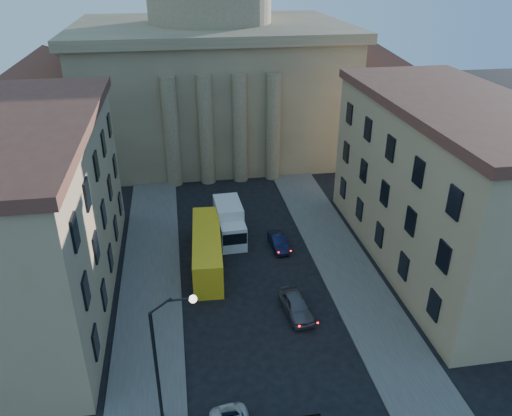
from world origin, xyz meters
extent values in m
cube|color=#4E4C48|center=(-8.50, 18.00, 0.07)|extent=(5.00, 60.00, 0.15)
cube|color=#4E4C48|center=(8.50, 18.00, 0.07)|extent=(5.00, 60.00, 0.15)
cube|color=#7C674C|center=(0.00, 56.00, 8.00)|extent=(34.00, 26.00, 16.00)
cube|color=#7C674C|center=(0.00, 56.00, 16.40)|extent=(35.50, 27.50, 1.20)
cube|color=#7C674C|center=(-21.00, 54.00, 5.50)|extent=(13.00, 13.00, 11.00)
cone|color=brown|center=(-21.00, 54.00, 13.00)|extent=(26.02, 26.02, 4.00)
cube|color=#7C674C|center=(21.00, 54.00, 5.50)|extent=(13.00, 13.00, 11.00)
cone|color=brown|center=(21.00, 54.00, 13.00)|extent=(26.02, 26.02, 4.00)
cylinder|color=#7C674C|center=(-6.00, 42.80, 6.50)|extent=(1.80, 1.80, 13.00)
cylinder|color=#7C674C|center=(-2.00, 42.80, 6.50)|extent=(1.80, 1.80, 13.00)
cylinder|color=#7C674C|center=(2.00, 42.80, 6.50)|extent=(1.80, 1.80, 13.00)
cylinder|color=#7C674C|center=(6.00, 42.80, 6.50)|extent=(1.80, 1.80, 13.00)
cube|color=tan|center=(-17.00, 22.00, 7.00)|extent=(11.00, 26.00, 14.00)
cube|color=brown|center=(-17.00, 22.00, 14.30)|extent=(11.60, 26.60, 0.80)
cube|color=tan|center=(17.00, 22.00, 7.00)|extent=(11.00, 26.00, 14.00)
cube|color=brown|center=(17.00, 22.00, 14.30)|extent=(11.60, 26.60, 0.80)
cylinder|color=black|center=(-7.50, 8.00, 4.00)|extent=(0.20, 0.20, 8.00)
cylinder|color=black|center=(-6.95, 8.00, 8.35)|extent=(1.30, 0.12, 0.96)
cylinder|color=black|center=(-5.95, 8.00, 8.65)|extent=(1.30, 0.12, 0.12)
sphere|color=white|center=(-5.20, 8.00, 8.60)|extent=(0.44, 0.44, 0.44)
imported|color=#515055|center=(2.69, 16.32, 0.76)|extent=(2.23, 4.64, 1.53)
imported|color=black|center=(3.32, 26.13, 0.62)|extent=(1.54, 3.85, 1.25)
cube|color=yellow|center=(-3.50, 24.45, 1.52)|extent=(3.07, 10.88, 3.03)
cube|color=black|center=(-3.50, 24.45, 2.01)|extent=(3.09, 10.30, 1.08)
cylinder|color=black|center=(-4.71, 20.60, 0.49)|extent=(0.35, 0.99, 0.98)
cylinder|color=black|center=(-2.75, 20.49, 0.49)|extent=(0.35, 0.99, 0.98)
cylinder|color=black|center=(-4.25, 28.42, 0.49)|extent=(0.35, 0.99, 0.98)
cylinder|color=black|center=(-2.29, 28.30, 0.49)|extent=(0.35, 0.99, 0.98)
cube|color=silver|center=(-0.89, 26.98, 1.23)|extent=(2.45, 2.55, 2.46)
cube|color=black|center=(-0.85, 25.80, 1.54)|extent=(2.26, 0.20, 1.13)
cube|color=silver|center=(-0.99, 29.75, 1.80)|extent=(2.61, 4.40, 3.18)
cylinder|color=black|center=(-1.91, 26.54, 0.46)|extent=(0.32, 0.93, 0.92)
cylinder|color=black|center=(0.15, 26.61, 0.46)|extent=(0.32, 0.93, 0.92)
cylinder|color=black|center=(-2.05, 30.64, 0.46)|extent=(0.32, 0.93, 0.92)
cylinder|color=black|center=(0.00, 30.71, 0.46)|extent=(0.32, 0.93, 0.92)
camera|label=1|loc=(-5.39, -13.56, 24.77)|focal=35.00mm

